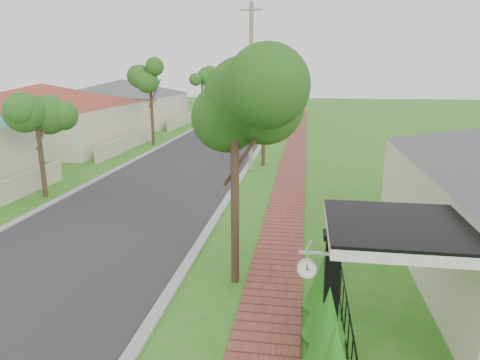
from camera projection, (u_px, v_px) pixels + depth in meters
The scene contains 16 objects.
ground at pixel (137, 304), 10.44m from camera, with size 160.00×160.00×0.00m, color #2F771C.
road at pixel (205, 151), 30.02m from camera, with size 7.00×120.00×0.02m, color #28282B.
kerb_right at pixel (257, 153), 29.48m from camera, with size 0.30×120.00×0.10m, color #9E9E99.
kerb_left at pixel (155, 150), 30.56m from camera, with size 0.30×120.00×0.10m, color #9E9E99.
sidewalk at pixel (294, 154), 29.10m from camera, with size 1.50×120.00×0.03m, color #944D3B.
porch_post at pixel (331, 298), 8.53m from camera, with size 0.48×0.48×2.52m.
picket_fence at pixel (343, 300), 9.58m from camera, with size 0.03×8.02×1.00m.
street_trees at pixel (224, 82), 35.42m from camera, with size 10.70×37.65×5.89m.
hedge_row at pixel (327, 330), 7.81m from camera, with size 0.84×4.57×2.18m.
far_house_red at pixel (44, 115), 31.19m from camera, with size 15.56×15.56×4.60m.
far_house_grey at pixel (124, 101), 44.59m from camera, with size 15.56×15.56×4.60m.
parked_car_red at pixel (250, 125), 38.28m from camera, with size 1.80×4.47×1.52m, color maroon.
parked_car_white at pixel (249, 127), 37.47m from camera, with size 1.44×4.14×1.36m, color white.
near_tree at pixel (235, 109), 10.40m from camera, with size 2.25×2.25×5.77m.
utility_pole at pixel (251, 88), 23.33m from camera, with size 1.20×0.24×8.99m.
station_clock at pixel (308, 267), 8.01m from camera, with size 0.64×0.13×0.53m.
Camera 1 is at (3.92, -8.86, 5.54)m, focal length 32.00 mm.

